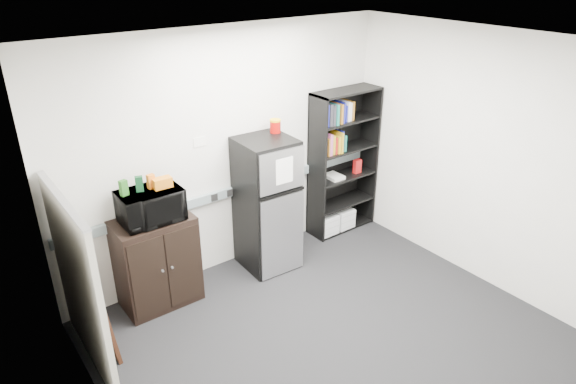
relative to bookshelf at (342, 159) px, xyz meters
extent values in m
plane|color=black|center=(-1.51, -1.57, -0.97)|extent=(4.00, 4.00, 0.00)
cube|color=silver|center=(-1.51, 0.18, 0.38)|extent=(4.00, 0.02, 2.70)
cube|color=silver|center=(0.49, -1.57, 0.38)|extent=(0.02, 3.50, 2.70)
cube|color=silver|center=(-3.51, -1.57, 0.38)|extent=(0.02, 3.50, 2.70)
cube|color=white|center=(-1.51, -1.57, 1.73)|extent=(4.00, 3.50, 0.02)
cube|color=gray|center=(-1.51, 0.15, -0.07)|extent=(3.92, 0.05, 0.10)
cube|color=white|center=(-1.86, 0.18, 0.58)|extent=(0.14, 0.00, 0.10)
cube|color=black|center=(-0.41, -0.01, -0.05)|extent=(0.02, 0.34, 1.85)
cube|color=black|center=(0.46, -0.01, -0.05)|extent=(0.02, 0.34, 1.85)
cube|color=black|center=(0.02, 0.16, -0.05)|extent=(0.90, 0.02, 1.85)
cube|color=black|center=(0.02, -0.01, 0.87)|extent=(0.90, 0.34, 0.02)
cube|color=black|center=(0.02, -0.01, -0.95)|extent=(0.85, 0.32, 0.03)
cube|color=black|center=(0.02, -0.01, -0.60)|extent=(0.85, 0.32, 0.03)
cube|color=black|center=(0.02, -0.01, -0.23)|extent=(0.85, 0.32, 0.02)
cube|color=black|center=(0.02, -0.01, 0.14)|extent=(0.85, 0.32, 0.02)
cube|color=black|center=(0.02, -0.01, 0.51)|extent=(0.85, 0.32, 0.02)
cube|color=silver|center=(-0.26, -0.02, -0.81)|extent=(0.25, 0.30, 0.25)
cube|color=silver|center=(0.02, -0.02, -0.81)|extent=(0.25, 0.30, 0.25)
cube|color=#A29F90|center=(-3.41, -0.49, -0.17)|extent=(0.05, 1.30, 1.60)
cube|color=#B2B2B7|center=(-3.41, -0.49, 0.64)|extent=(0.06, 1.30, 0.02)
cube|color=black|center=(-2.56, -0.06, -0.49)|extent=(0.77, 0.48, 0.96)
cube|color=black|center=(-2.74, -0.31, -0.49)|extent=(0.35, 0.01, 0.85)
cube|color=black|center=(-2.37, -0.31, -0.49)|extent=(0.35, 0.01, 0.85)
cylinder|color=#B2B2B7|center=(-2.61, -0.32, -0.44)|extent=(0.02, 0.02, 0.02)
cylinder|color=#B2B2B7|center=(-2.51, -0.32, -0.44)|extent=(0.02, 0.02, 0.02)
imported|color=black|center=(-2.56, -0.08, 0.15)|extent=(0.59, 0.40, 0.32)
cube|color=#1F5518|center=(-2.78, -0.05, 0.39)|extent=(0.08, 0.07, 0.15)
cube|color=#0C3519|center=(-2.63, -0.05, 0.39)|extent=(0.08, 0.07, 0.15)
cube|color=#CD6213|center=(-2.51, -0.05, 0.39)|extent=(0.08, 0.06, 0.14)
cube|color=#CA6D14|center=(-2.42, -0.10, 0.37)|extent=(0.18, 0.11, 0.10)
cube|color=black|center=(-1.25, -0.14, -0.21)|extent=(0.60, 0.60, 1.52)
cube|color=silver|center=(-1.25, -0.44, 0.31)|extent=(0.55, 0.04, 0.46)
cube|color=silver|center=(-1.25, -0.44, -0.47)|extent=(0.55, 0.04, 0.97)
cube|color=black|center=(-1.25, -0.45, 0.05)|extent=(0.55, 0.03, 0.03)
cube|color=white|center=(-1.23, -0.45, 0.31)|extent=(0.21, 0.01, 0.28)
cube|color=black|center=(-1.25, -0.14, 0.56)|extent=(0.60, 0.60, 0.02)
cylinder|color=#990B07|center=(-1.03, -0.02, 0.64)|extent=(0.12, 0.12, 0.15)
cylinder|color=gold|center=(-1.03, -0.02, 0.72)|extent=(0.12, 0.12, 0.02)
cube|color=black|center=(-3.28, -0.40, -0.58)|extent=(0.11, 0.62, 0.79)
cube|color=silver|center=(-3.26, -0.40, -0.58)|extent=(0.07, 0.52, 0.67)
camera|label=1|loc=(-4.14, -4.39, 2.37)|focal=32.00mm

